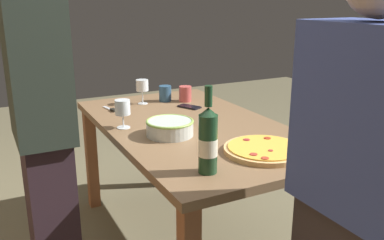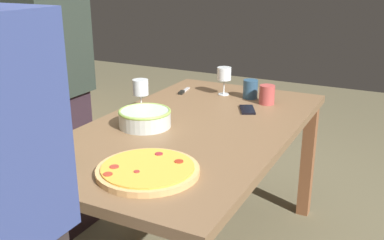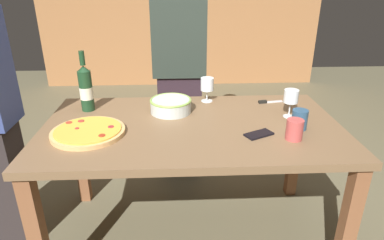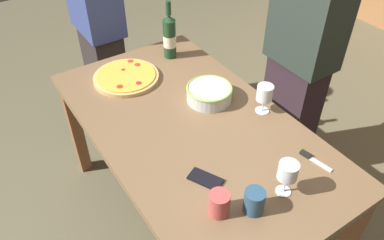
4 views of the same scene
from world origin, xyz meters
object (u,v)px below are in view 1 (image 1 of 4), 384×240
object	(u,v)px
cup_amber	(165,94)
person_guest_left	(356,203)
cell_phone	(189,107)
pizza	(265,150)
wine_glass_near_pizza	(142,86)
wine_bottle	(208,140)
dining_table	(192,140)
cup_ceramic	(185,94)
person_host	(43,132)
pizza_knife	(111,109)
wine_glass_by_bottle	(123,108)
serving_bowl	(170,127)

from	to	relation	value
cup_amber	person_guest_left	size ratio (longest dim) A/B	0.07
cup_amber	cell_phone	size ratio (longest dim) A/B	0.72
pizza	wine_glass_near_pizza	distance (m)	1.11
wine_glass_near_pizza	person_guest_left	xyz separation A→B (m)	(-1.68, -0.09, -0.07)
wine_bottle	wine_glass_near_pizza	size ratio (longest dim) A/B	2.21
person_guest_left	dining_table	bearing A→B (deg)	-0.00
cup_ceramic	cup_amber	bearing A→B (deg)	60.97
cup_amber	person_host	distance (m)	1.06
pizza	pizza_knife	world-z (taller)	pizza
pizza_knife	cup_ceramic	bearing A→B (deg)	-90.08
pizza_knife	person_guest_left	distance (m)	1.65
dining_table	person_guest_left	distance (m)	1.14
cup_ceramic	cell_phone	world-z (taller)	cup_ceramic
wine_bottle	cup_ceramic	bearing A→B (deg)	-21.93
wine_bottle	pizza_knife	distance (m)	1.11
dining_table	cup_amber	xyz separation A→B (m)	(0.56, -0.08, 0.15)
wine_glass_by_bottle	cell_phone	size ratio (longest dim) A/B	1.07
wine_glass_near_pizza	person_guest_left	bearing A→B (deg)	-177.07
cup_amber	pizza	bearing A→B (deg)	-179.34
wine_glass_by_bottle	cell_phone	bearing A→B (deg)	-66.73
pizza	cup_ceramic	distance (m)	1.03
cell_phone	person_host	distance (m)	1.01
person_guest_left	person_host	bearing A→B (deg)	36.04
wine_bottle	cup_amber	bearing A→B (deg)	-15.58
wine_glass_by_bottle	cup_ceramic	world-z (taller)	wine_glass_by_bottle
dining_table	wine_glass_near_pizza	bearing A→B (deg)	8.02
wine_glass_near_pizza	pizza_knife	distance (m)	0.27
cup_amber	pizza_knife	xyz separation A→B (m)	(-0.06, 0.39, -0.05)
serving_bowl	person_host	bearing A→B (deg)	84.35
pizza_knife	person_guest_left	bearing A→B (deg)	-168.88
person_host	cup_amber	bearing A→B (deg)	31.12
wine_glass_by_bottle	cup_ceramic	xyz separation A→B (m)	(0.38, -0.56, -0.06)
cup_amber	pizza_knife	world-z (taller)	cup_amber
pizza	cup_ceramic	bearing A→B (deg)	-5.88
wine_bottle	pizza_knife	xyz separation A→B (m)	(1.10, 0.07, -0.13)
serving_bowl	cup_amber	distance (m)	0.72
person_host	wine_bottle	bearing A→B (deg)	-49.49
person_host	person_guest_left	xyz separation A→B (m)	(-1.07, -0.79, -0.04)
wine_glass_near_pizza	person_host	size ratio (longest dim) A/B	0.10
wine_glass_near_pizza	dining_table	bearing A→B (deg)	-171.98
dining_table	person_guest_left	size ratio (longest dim) A/B	1.01
dining_table	person_guest_left	xyz separation A→B (m)	(-1.13, -0.01, 0.14)
wine_glass_near_pizza	cup_amber	distance (m)	0.17
pizza_knife	wine_glass_by_bottle	bearing A→B (deg)	173.17
serving_bowl	wine_glass_by_bottle	size ratio (longest dim) A/B	1.58
wine_glass_near_pizza	person_guest_left	size ratio (longest dim) A/B	0.10
dining_table	cup_ceramic	distance (m)	0.55
person_host	wine_glass_by_bottle	bearing A→B (deg)	17.39
person_host	dining_table	bearing A→B (deg)	-0.00
cup_ceramic	wine_glass_by_bottle	bearing A→B (deg)	124.16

